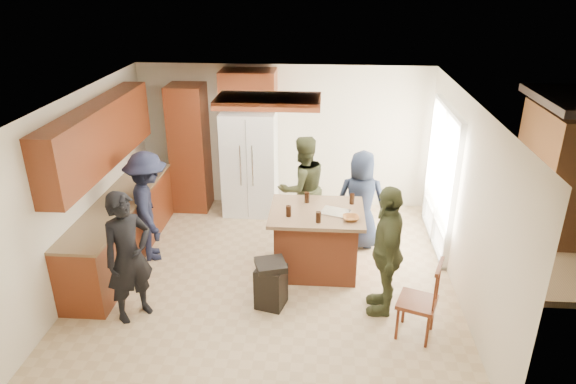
# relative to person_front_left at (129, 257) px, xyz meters

# --- Properties ---
(room_shell) EXTENTS (8.00, 5.20, 5.00)m
(room_shell) POSITION_rel_person_front_left_xyz_m (5.93, 2.60, 0.04)
(room_shell) COLOR tan
(room_shell) RESTS_ON ground
(person_front_left) EXTENTS (0.73, 0.74, 1.65)m
(person_front_left) POSITION_rel_person_front_left_xyz_m (0.00, 0.00, 0.00)
(person_front_left) COLOR black
(person_front_left) RESTS_ON ground
(person_behind_left) EXTENTS (0.95, 0.84, 1.67)m
(person_behind_left) POSITION_rel_person_front_left_xyz_m (1.95, 2.19, 0.01)
(person_behind_left) COLOR #343821
(person_behind_left) RESTS_ON ground
(person_behind_right) EXTENTS (0.77, 0.53, 1.53)m
(person_behind_right) POSITION_rel_person_front_left_xyz_m (2.84, 1.96, -0.06)
(person_behind_right) COLOR #1C2438
(person_behind_right) RESTS_ON ground
(person_side_right) EXTENTS (0.56, 1.01, 1.68)m
(person_side_right) POSITION_rel_person_front_left_xyz_m (3.05, 0.35, 0.01)
(person_side_right) COLOR #3C4327
(person_side_right) RESTS_ON ground
(person_counter) EXTENTS (0.87, 1.16, 1.63)m
(person_counter) POSITION_rel_person_front_left_xyz_m (-0.22, 1.40, -0.01)
(person_counter) COLOR #191D33
(person_counter) RESTS_ON ground
(left_cabinetry) EXTENTS (0.64, 3.00, 2.30)m
(left_cabinetry) POSITION_rel_person_front_left_xyz_m (-0.69, 1.36, 0.13)
(left_cabinetry) COLOR maroon
(left_cabinetry) RESTS_ON ground
(back_wall_units) EXTENTS (1.80, 0.60, 2.45)m
(back_wall_units) POSITION_rel_person_front_left_xyz_m (0.22, 3.16, 0.55)
(back_wall_units) COLOR maroon
(back_wall_units) RESTS_ON ground
(refrigerator) EXTENTS (0.90, 0.76, 1.80)m
(refrigerator) POSITION_rel_person_front_left_xyz_m (1.01, 3.08, 0.07)
(refrigerator) COLOR white
(refrigerator) RESTS_ON ground
(kitchen_island) EXTENTS (1.28, 1.03, 0.93)m
(kitchen_island) POSITION_rel_person_front_left_xyz_m (2.19, 1.21, -0.35)
(kitchen_island) COLOR #A94C2B
(kitchen_island) RESTS_ON ground
(island_items) EXTENTS (0.98, 0.68, 0.15)m
(island_items) POSITION_rel_person_front_left_xyz_m (2.41, 1.11, 0.14)
(island_items) COLOR silver
(island_items) RESTS_ON kitchen_island
(trash_bin) EXTENTS (0.45, 0.45, 0.63)m
(trash_bin) POSITION_rel_person_front_left_xyz_m (1.65, 0.32, -0.51)
(trash_bin) COLOR black
(trash_bin) RESTS_ON ground
(spindle_chair) EXTENTS (0.54, 0.54, 0.99)m
(spindle_chair) POSITION_rel_person_front_left_xyz_m (3.40, -0.13, -0.37)
(spindle_chair) COLOR maroon
(spindle_chair) RESTS_ON ground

